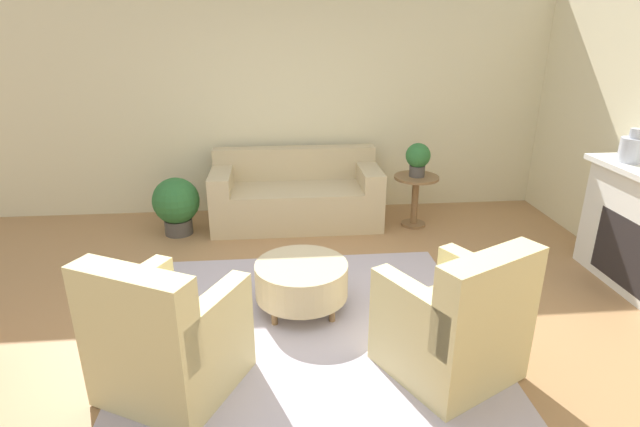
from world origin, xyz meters
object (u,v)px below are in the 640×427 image
armchair_left (166,342)px  side_table (415,192)px  couch (296,197)px  ottoman_table (301,280)px  potted_plant_floor (176,204)px  potted_plant_on_side_table (418,158)px  armchair_right (456,326)px  vase_mantel_near (632,149)px

armchair_left → side_table: 3.58m
couch → ottoman_table: couch is taller
side_table → potted_plant_floor: bearing=180.0°
armchair_left → potted_plant_on_side_table: bearing=48.6°
couch → armchair_right: 3.06m
armchair_left → vase_mantel_near: (3.94, 1.36, 0.84)m
ottoman_table → vase_mantel_near: 3.19m
armchair_left → armchair_right: bearing=0.0°
side_table → armchair_right: bearing=-99.8°
armchair_right → armchair_left: bearing=180.0°
armchair_left → vase_mantel_near: size_ratio=3.43×
vase_mantel_near → potted_plant_floor: vase_mantel_near is taller
ottoman_table → potted_plant_on_side_table: size_ratio=2.00×
vase_mantel_near → armchair_right: bearing=-146.2°
couch → potted_plant_on_side_table: size_ratio=5.08×
couch → ottoman_table: size_ratio=2.54×
vase_mantel_near → ottoman_table: bearing=-172.0°
armchair_right → ottoman_table: size_ratio=1.34×
side_table → armchair_left: bearing=-131.4°
potted_plant_floor → side_table: bearing=-0.0°
vase_mantel_near → potted_plant_floor: bearing=163.0°
armchair_left → potted_plant_on_side_table: size_ratio=2.68×
armchair_right → side_table: bearing=80.2°
couch → potted_plant_on_side_table: 1.50m
armchair_right → potted_plant_floor: 3.54m
ottoman_table → vase_mantel_near: bearing=8.0°
side_table → potted_plant_floor: (-2.77, 0.00, -0.05)m
ottoman_table → vase_mantel_near: vase_mantel_near is taller
ottoman_table → potted_plant_floor: size_ratio=1.17×
vase_mantel_near → potted_plant_floor: 4.62m
couch → side_table: 1.42m
ottoman_table → potted_plant_on_side_table: (1.45, 1.75, 0.56)m
vase_mantel_near → potted_plant_on_side_table: (-1.57, 1.33, -0.39)m
vase_mantel_near → side_table: bearing=139.8°
armchair_left → ottoman_table: armchair_left is taller
couch → vase_mantel_near: (2.97, -1.56, 0.90)m
potted_plant_on_side_table → armchair_right: bearing=-99.8°
ottoman_table → potted_plant_on_side_table: potted_plant_on_side_table is taller
potted_plant_on_side_table → couch: bearing=170.6°
armchair_right → vase_mantel_near: bearing=33.8°
couch → potted_plant_on_side_table: (1.40, -0.23, 0.51)m
vase_mantel_near → potted_plant_on_side_table: vase_mantel_near is taller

